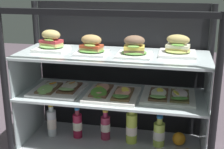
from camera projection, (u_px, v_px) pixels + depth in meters
name	position (u px, v px, depth m)	size (l,w,h in m)	color
case_base_deck	(112.00, 146.00, 2.05)	(1.20, 0.49, 0.04)	#B2B4BB
case_frame	(116.00, 70.00, 2.02)	(1.20, 0.49, 0.91)	black
riser_lower_tier	(112.00, 121.00, 2.00)	(1.12, 0.42, 0.33)	silver
shelf_lower_glass	(112.00, 95.00, 1.95)	(1.14, 0.44, 0.01)	silver
riser_upper_tier	(112.00, 76.00, 1.91)	(1.12, 0.42, 0.24)	silver
shelf_upper_glass	(112.00, 55.00, 1.87)	(1.14, 0.44, 0.01)	silver
plated_roll_sandwich_center	(51.00, 43.00, 1.95)	(0.19, 0.19, 0.13)	white
plated_roll_sandwich_mid_right	(91.00, 47.00, 1.86)	(0.18, 0.18, 0.11)	white
plated_roll_sandwich_right_of_center	(134.00, 48.00, 1.82)	(0.20, 0.20, 0.12)	white
plated_roll_sandwich_mid_left	(178.00, 48.00, 1.84)	(0.21, 0.21, 0.12)	white
open_sandwich_tray_mid_right	(58.00, 89.00, 1.99)	(0.31, 0.31, 0.05)	white
open_sandwich_tray_right_of_center	(112.00, 93.00, 1.90)	(0.31, 0.31, 0.06)	white
open_sandwich_tray_far_left	(169.00, 96.00, 1.87)	(0.31, 0.31, 0.06)	white
juice_bottle_near_post	(52.00, 122.00, 2.14)	(0.06, 0.06, 0.22)	silver
juice_bottle_front_left_end	(78.00, 125.00, 2.11)	(0.06, 0.06, 0.21)	#A11A3A
juice_bottle_front_fourth	(105.00, 127.00, 2.09)	(0.06, 0.06, 0.21)	#962A47
juice_bottle_back_left	(132.00, 128.00, 2.04)	(0.07, 0.07, 0.25)	#BCD444
juice_bottle_front_second	(159.00, 134.00, 2.01)	(0.07, 0.07, 0.20)	#B6D051
orange_fruit_near_left_post	(179.00, 139.00, 2.02)	(0.08, 0.08, 0.08)	orange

